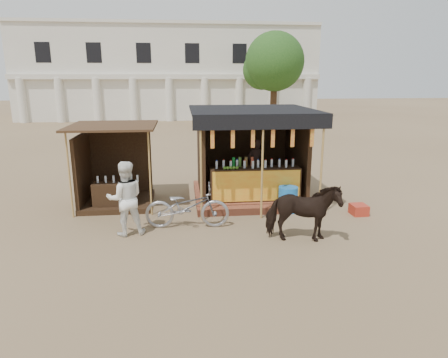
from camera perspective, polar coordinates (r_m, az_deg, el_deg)
name	(u,v)px	position (r m, az deg, el deg)	size (l,w,h in m)	color
ground	(231,243)	(9.28, 1.07, -9.06)	(120.00, 120.00, 0.00)	#846B4C
main_stall	(251,166)	(12.28, 3.81, 1.81)	(3.60, 3.61, 2.78)	#974B31
secondary_stall	(111,176)	(12.20, -15.81, 0.37)	(2.40, 2.40, 2.38)	#322312
cow	(303,213)	(9.27, 11.16, -4.77)	(0.75, 1.65, 1.39)	black
motorbike	(187,206)	(10.03, -5.28, -3.92)	(0.73, 2.09, 1.10)	#97989F
bystander	(125,198)	(9.73, -13.91, -2.72)	(0.87, 0.68, 1.80)	white
blue_barrel	(288,199)	(11.35, 9.12, -2.88)	(0.54, 0.54, 0.72)	blue
red_crate	(359,210)	(11.64, 18.70, -4.16)	(0.42, 0.45, 0.28)	#A92D1C
cooler	(283,197)	(11.94, 8.37, -2.61)	(0.76, 0.64, 0.46)	#1A7527
background_building	(170,74)	(38.40, -7.76, 14.70)	(26.00, 7.45, 8.18)	silver
tree	(272,64)	(31.37, 6.82, 16.02)	(4.50, 4.40, 7.00)	#382314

